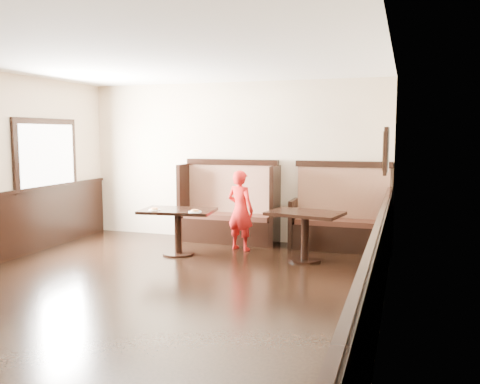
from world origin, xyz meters
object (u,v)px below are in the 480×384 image
at_px(booth_neighbor, 341,220).
at_px(child, 240,210).
at_px(table_main, 178,220).
at_px(booth_main, 230,212).
at_px(table_neighbor, 305,224).

relative_size(booth_neighbor, child, 1.26).
relative_size(booth_neighbor, table_main, 1.37).
bearing_deg(booth_main, booth_neighbor, -0.05).
relative_size(booth_main, booth_neighbor, 1.06).
relative_size(table_neighbor, child, 0.90).
bearing_deg(booth_neighbor, table_main, -153.35).
bearing_deg(booth_main, child, -56.11).
bearing_deg(table_neighbor, booth_main, 159.31).
distance_m(booth_main, table_neighbor, 1.81).
distance_m(booth_main, table_main, 1.28).
xyz_separation_m(table_neighbor, child, (-1.14, 0.39, 0.10)).
bearing_deg(table_neighbor, booth_neighbor, 77.99).
bearing_deg(child, table_neighbor, 178.06).
xyz_separation_m(table_main, table_neighbor, (1.97, 0.24, 0.00)).
bearing_deg(child, booth_neighbor, -143.04).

